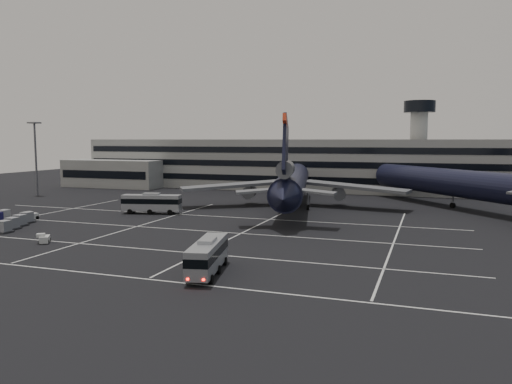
{
  "coord_description": "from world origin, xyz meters",
  "views": [
    {
      "loc": [
        38.51,
        -64.36,
        13.93
      ],
      "look_at": [
        10.23,
        15.77,
        5.0
      ],
      "focal_mm": 35.0,
      "sensor_mm": 36.0,
      "label": 1
    }
  ],
  "objects_px": {
    "bus_far": "(152,202)",
    "tug_a": "(30,216)",
    "trijet_main": "(292,183)",
    "bus_near": "(208,255)",
    "uld_cluster": "(0,221)"
  },
  "relations": [
    {
      "from": "bus_far",
      "to": "tug_a",
      "type": "xyz_separation_m",
      "value": [
        -16.19,
        -13.51,
        -1.47
      ]
    },
    {
      "from": "trijet_main",
      "to": "bus_near",
      "type": "relative_size",
      "value": 5.31
    },
    {
      "from": "bus_far",
      "to": "trijet_main",
      "type": "bearing_deg",
      "value": -69.79
    },
    {
      "from": "trijet_main",
      "to": "tug_a",
      "type": "xyz_separation_m",
      "value": [
        -39.49,
        -28.93,
        -4.58
      ]
    },
    {
      "from": "trijet_main",
      "to": "uld_cluster",
      "type": "distance_m",
      "value": 53.03
    },
    {
      "from": "trijet_main",
      "to": "bus_near",
      "type": "xyz_separation_m",
      "value": [
        4.73,
        -50.67,
        -3.22
      ]
    },
    {
      "from": "trijet_main",
      "to": "uld_cluster",
      "type": "bearing_deg",
      "value": -149.16
    },
    {
      "from": "bus_far",
      "to": "uld_cluster",
      "type": "height_order",
      "value": "bus_far"
    },
    {
      "from": "bus_near",
      "to": "bus_far",
      "type": "relative_size",
      "value": 0.95
    },
    {
      "from": "trijet_main",
      "to": "tug_a",
      "type": "relative_size",
      "value": 21.75
    },
    {
      "from": "bus_far",
      "to": "uld_cluster",
      "type": "xyz_separation_m",
      "value": [
        -15.23,
        -20.76,
        -1.24
      ]
    },
    {
      "from": "trijet_main",
      "to": "bus_far",
      "type": "distance_m",
      "value": 28.11
    },
    {
      "from": "bus_far",
      "to": "tug_a",
      "type": "bearing_deg",
      "value": 116.54
    },
    {
      "from": "bus_far",
      "to": "uld_cluster",
      "type": "distance_m",
      "value": 25.78
    },
    {
      "from": "bus_far",
      "to": "tug_a",
      "type": "height_order",
      "value": "bus_far"
    }
  ]
}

